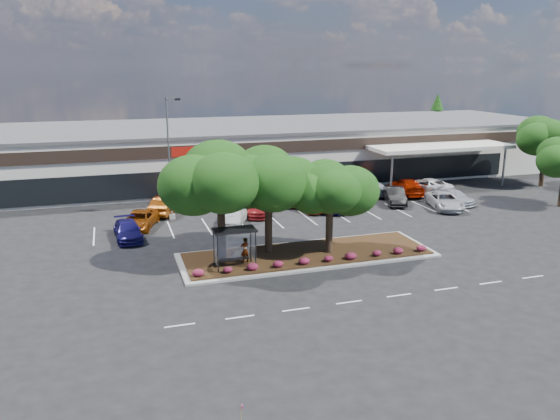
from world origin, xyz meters
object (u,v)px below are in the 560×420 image
object	(u,v)px
survey_stake	(242,413)
car_0	(128,231)
light_pole	(171,166)
car_1	(139,220)

from	to	relation	value
survey_stake	car_0	size ratio (longest dim) A/B	0.20
light_pole	car_0	world-z (taller)	light_pole
survey_stake	car_0	xyz separation A→B (m)	(-3.07, 24.88, 0.07)
light_pole	car_0	xyz separation A→B (m)	(-4.03, -4.91, -4.00)
car_1	survey_stake	bearing A→B (deg)	-66.32
survey_stake	car_0	world-z (taller)	car_0
light_pole	car_0	bearing A→B (deg)	-129.35
car_0	car_1	distance (m)	2.95
survey_stake	car_1	distance (m)	27.72
light_pole	survey_stake	bearing A→B (deg)	-91.85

